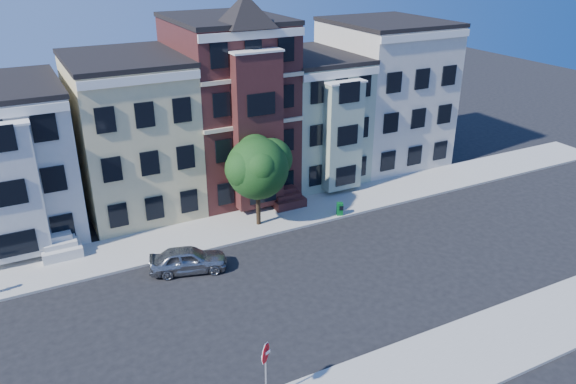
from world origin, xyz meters
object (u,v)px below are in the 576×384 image
parked_car (188,259)px  stop_sign (266,369)px  street_tree (257,172)px  newspaper_box (340,209)px

parked_car → stop_sign: size_ratio=1.37×
parked_car → stop_sign: 10.92m
stop_sign → parked_car: bearing=64.8°
street_tree → stop_sign: (-6.11, -14.02, -2.04)m
parked_car → newspaper_box: bearing=-64.3°
street_tree → stop_sign: street_tree is taller
parked_car → stop_sign: (-0.38, -10.87, 0.97)m
newspaper_box → stop_sign: 17.16m
street_tree → newspaper_box: 6.33m
street_tree → stop_sign: size_ratio=2.32×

